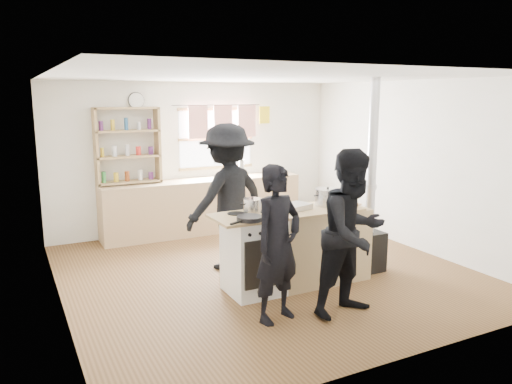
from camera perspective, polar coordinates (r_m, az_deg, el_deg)
The scene contains 14 objects.
ground at distance 6.64m, azimuth 1.07°, elevation -9.12°, with size 5.00×5.00×0.01m, color brown.
back_counter at distance 8.46m, azimuth -5.99°, elevation -1.57°, with size 3.40×0.55×0.90m, color tan.
shelving_unit at distance 8.07m, azimuth -14.47°, elevation 5.19°, with size 1.00×0.28×1.20m.
thermos at distance 8.62m, azimuth -1.69°, elevation 2.76°, with size 0.10×0.10×0.29m, color silver.
cooking_island at distance 6.10m, azimuth 4.73°, elevation -6.30°, with size 1.97×0.64×0.93m.
skillet_greens at distance 5.45m, azimuth -0.73°, elevation -2.99°, with size 0.39×0.39×0.05m.
roast_tray at distance 6.01m, azimuth 4.58°, elevation -1.63°, with size 0.39×0.35×0.06m.
stockpot_stove at distance 5.83m, azimuth -0.40°, elevation -1.53°, with size 0.22×0.22×0.18m.
stockpot_counter at distance 6.25m, azimuth 8.18°, elevation -0.57°, with size 0.32×0.32×0.24m.
bread_board at distance 6.28m, azimuth 10.64°, elevation -1.11°, with size 0.34×0.30×0.12m.
flue_heater at distance 6.68m, azimuth 12.84°, elevation -3.43°, with size 0.35×0.35×2.50m.
person_near_left at distance 5.04m, azimuth 2.51°, elevation -5.96°, with size 0.59×0.39×1.61m, color black.
person_near_right at distance 5.26m, azimuth 11.04°, elevation -4.64°, with size 0.85×0.66×1.75m, color black.
person_far at distance 6.56m, azimuth -3.29°, elevation -0.58°, with size 1.24×0.71×1.92m, color black.
Camera 1 is at (-2.93, -5.50, 2.27)m, focal length 35.00 mm.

